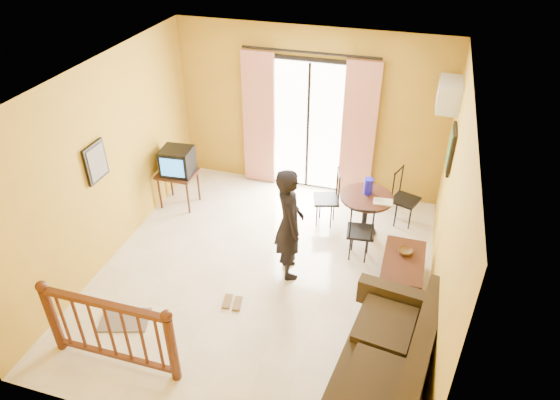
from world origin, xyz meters
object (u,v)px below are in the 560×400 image
(television, at_px, (177,161))
(sofa, at_px, (390,363))
(coffee_table, at_px, (403,268))
(standing_person, at_px, (289,224))
(dining_table, at_px, (366,204))

(television, bearing_deg, sofa, -39.26)
(coffee_table, height_order, standing_person, standing_person)
(dining_table, distance_m, standing_person, 1.52)
(television, xyz_separation_m, dining_table, (3.06, 0.09, -0.31))
(television, xyz_separation_m, standing_person, (2.19, -1.12, -0.01))
(television, distance_m, dining_table, 3.07)
(dining_table, xyz_separation_m, standing_person, (-0.87, -1.21, 0.30))
(coffee_table, xyz_separation_m, standing_person, (-1.53, -0.18, 0.53))
(coffee_table, xyz_separation_m, sofa, (0.01, -1.65, 0.05))
(dining_table, relative_size, coffee_table, 0.82)
(dining_table, height_order, coffee_table, dining_table)
(coffee_table, bearing_deg, dining_table, 122.77)
(television, relative_size, dining_table, 0.65)
(standing_person, bearing_deg, television, 36.87)
(sofa, bearing_deg, television, 152.94)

